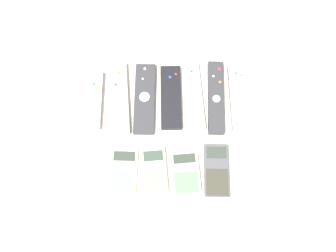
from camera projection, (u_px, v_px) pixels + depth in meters
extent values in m
plane|color=beige|center=(168.00, 141.00, 0.89)|extent=(3.00, 3.00, 0.00)
cube|color=gray|center=(93.00, 100.00, 0.92)|extent=(0.05, 0.17, 0.02)
cylinder|color=green|center=(94.00, 84.00, 0.92)|extent=(0.01, 0.01, 0.00)
cylinder|color=yellow|center=(96.00, 88.00, 0.92)|extent=(0.01, 0.01, 0.00)
cube|color=gray|center=(118.00, 98.00, 0.92)|extent=(0.07, 0.22, 0.02)
cylinder|color=red|center=(116.00, 85.00, 0.92)|extent=(0.01, 0.01, 0.00)
cylinder|color=orange|center=(119.00, 72.00, 0.94)|extent=(0.01, 0.01, 0.00)
cube|color=#333338|center=(145.00, 99.00, 0.92)|extent=(0.07, 0.21, 0.02)
cylinder|color=silver|center=(144.00, 97.00, 0.91)|extent=(0.03, 0.03, 0.00)
cylinder|color=silver|center=(143.00, 79.00, 0.93)|extent=(0.01, 0.01, 0.00)
cylinder|color=silver|center=(145.00, 69.00, 0.94)|extent=(0.01, 0.01, 0.00)
cube|color=black|center=(171.00, 97.00, 0.92)|extent=(0.06, 0.19, 0.02)
cylinder|color=blue|center=(170.00, 77.00, 0.93)|extent=(0.01, 0.01, 0.00)
cylinder|color=red|center=(176.00, 74.00, 0.93)|extent=(0.01, 0.01, 0.00)
cube|color=silver|center=(194.00, 96.00, 0.92)|extent=(0.05, 0.21, 0.02)
cylinder|color=silver|center=(196.00, 79.00, 0.93)|extent=(0.01, 0.01, 0.00)
cylinder|color=blue|center=(192.00, 71.00, 0.93)|extent=(0.01, 0.01, 0.00)
cube|color=#333338|center=(216.00, 97.00, 0.92)|extent=(0.06, 0.22, 0.02)
cylinder|color=#99999E|center=(216.00, 99.00, 0.91)|extent=(0.02, 0.02, 0.00)
cylinder|color=orange|center=(220.00, 82.00, 0.92)|extent=(0.01, 0.01, 0.00)
cylinder|color=red|center=(219.00, 69.00, 0.93)|extent=(0.01, 0.01, 0.00)
cylinder|color=silver|center=(213.00, 76.00, 0.93)|extent=(0.01, 0.01, 0.00)
cube|color=#B7B7BC|center=(240.00, 97.00, 0.92)|extent=(0.06, 0.19, 0.02)
cylinder|color=#99999E|center=(241.00, 96.00, 0.91)|extent=(0.03, 0.03, 0.00)
cylinder|color=green|center=(236.00, 73.00, 0.93)|extent=(0.01, 0.01, 0.00)
cylinder|color=orange|center=(238.00, 80.00, 0.92)|extent=(0.01, 0.01, 0.00)
cylinder|color=green|center=(241.00, 75.00, 0.93)|extent=(0.01, 0.01, 0.00)
cube|color=beige|center=(124.00, 171.00, 0.86)|extent=(0.08, 0.12, 0.01)
cube|color=#333D33|center=(124.00, 156.00, 0.87)|extent=(0.06, 0.03, 0.00)
cube|color=gray|center=(123.00, 181.00, 0.85)|extent=(0.07, 0.06, 0.00)
cube|color=beige|center=(154.00, 172.00, 0.86)|extent=(0.07, 0.13, 0.02)
cube|color=#38473D|center=(153.00, 156.00, 0.86)|extent=(0.05, 0.03, 0.00)
cube|color=gray|center=(155.00, 182.00, 0.84)|extent=(0.06, 0.06, 0.00)
cube|color=#B2B2B7|center=(186.00, 173.00, 0.86)|extent=(0.08, 0.11, 0.02)
cube|color=#333D33|center=(184.00, 159.00, 0.86)|extent=(0.06, 0.03, 0.00)
cube|color=slate|center=(187.00, 182.00, 0.84)|extent=(0.07, 0.06, 0.00)
cube|color=#4C4C51|center=(217.00, 170.00, 0.86)|extent=(0.07, 0.14, 0.01)
cube|color=#333D33|center=(217.00, 153.00, 0.87)|extent=(0.05, 0.03, 0.00)
cube|color=#38382D|center=(217.00, 182.00, 0.85)|extent=(0.06, 0.07, 0.00)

